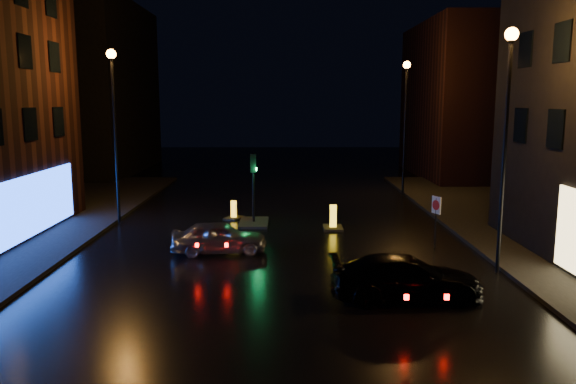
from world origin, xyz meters
name	(u,v)px	position (x,y,z in m)	size (l,w,h in m)	color
ground	(272,347)	(0.00, 0.00, 0.00)	(120.00, 120.00, 0.00)	black
building_far_left	(90,88)	(-16.00, 35.00, 7.00)	(8.00, 16.00, 14.00)	black
building_far_right	(469,101)	(15.00, 32.00, 6.00)	(8.00, 14.00, 12.00)	black
street_lamp_lfar	(114,110)	(-7.80, 14.00, 5.56)	(0.44, 0.44, 8.37)	black
street_lamp_rnear	(507,114)	(7.80, 6.00, 5.56)	(0.44, 0.44, 8.37)	black
street_lamp_rfar	(405,108)	(7.80, 22.00, 5.56)	(0.44, 0.44, 8.37)	black
traffic_signal	(254,214)	(-1.20, 14.00, 0.50)	(1.40, 2.40, 3.45)	black
silver_hatchback	(219,237)	(-2.29, 8.68, 0.64)	(1.51, 3.75, 1.28)	#B8BCC1
dark_sedan	(406,278)	(4.01, 3.38, 0.67)	(1.88, 4.62, 1.34)	black
bollard_near	(333,224)	(2.60, 12.84, 0.25)	(0.89, 1.33, 1.16)	black
bollard_far	(234,215)	(-2.29, 15.20, 0.21)	(1.08, 1.27, 0.94)	black
road_sign_right	(436,209)	(6.50, 9.40, 1.61)	(0.26, 0.49, 2.15)	black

